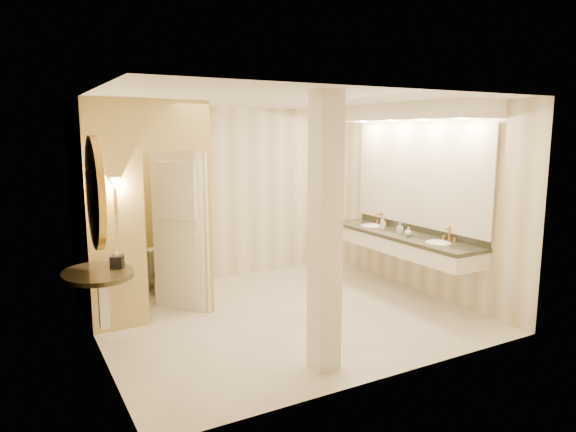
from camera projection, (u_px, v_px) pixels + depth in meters
name	position (u px, v px, depth m)	size (l,w,h in m)	color
floor	(283.00, 314.00, 6.61)	(4.50, 4.50, 0.00)	silver
ceiling	(283.00, 100.00, 6.17)	(4.50, 4.50, 0.00)	white
wall_back	(223.00, 194.00, 8.12)	(4.50, 0.02, 2.70)	silver
wall_front	(388.00, 240.00, 4.67)	(4.50, 0.02, 2.70)	silver
wall_left	(92.00, 226.00, 5.32)	(0.02, 4.00, 2.70)	silver
wall_right	(419.00, 199.00, 7.47)	(0.02, 4.00, 2.70)	silver
toilet_closet	(171.00, 205.00, 6.67)	(1.50, 1.55, 2.70)	#DFC375
wall_sconce	(115.00, 185.00, 5.78)	(0.14, 0.14, 0.42)	#C07F3D
vanity	(406.00, 181.00, 7.28)	(0.75, 2.81, 2.09)	white
console_shelf	(97.00, 228.00, 5.30)	(0.91, 0.91, 1.91)	black
pillar	(325.00, 235.00, 4.90)	(0.25, 0.25, 2.70)	white
tissue_box	(117.00, 262.00, 5.51)	(0.13, 0.13, 0.13)	black
toilet	(155.00, 267.00, 7.49)	(0.41, 0.71, 0.73)	white
soap_bottle_a	(400.00, 228.00, 7.41)	(0.07, 0.07, 0.15)	beige
soap_bottle_b	(408.00, 232.00, 7.18)	(0.10, 0.10, 0.13)	silver
soap_bottle_c	(382.00, 223.00, 7.65)	(0.08, 0.08, 0.20)	#C6B28C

